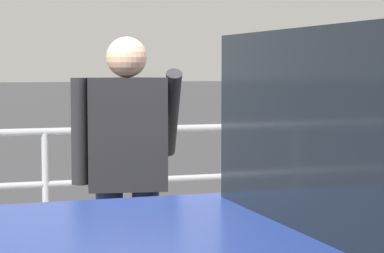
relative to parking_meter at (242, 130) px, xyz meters
The scene contains 3 objects.
parking_meter is the anchor object (origin of this frame).
pedestrian_at_meter 0.67m from the parking_meter, 168.40° to the left, with size 0.66×0.47×1.66m.
background_railing 2.45m from the parking_meter, 87.36° to the left, with size 24.06×0.06×1.00m.
Camera 1 is at (-1.67, -3.63, 1.64)m, focal length 73.53 mm.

